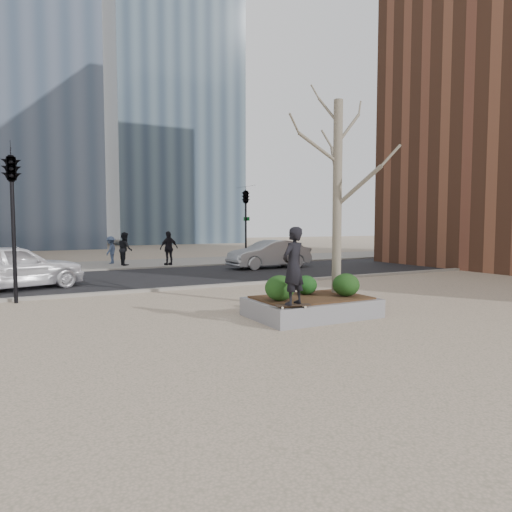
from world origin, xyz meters
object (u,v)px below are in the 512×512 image
skateboarder (293,266)px  police_car (11,267)px  planter (311,307)px  skateboard (293,306)px

skateboarder → police_car: size_ratio=0.36×
planter → skateboarder: (-1.10, -0.88, 1.16)m
skateboard → skateboarder: bearing=92.6°
skateboarder → skateboard: bearing=54.3°
skateboarder → police_car: (-5.51, 9.39, -0.56)m
planter → police_car: 10.79m
skateboard → police_car: size_ratio=0.17×
planter → skateboard: size_ratio=3.85×
planter → skateboarder: bearing=-141.3°
planter → police_car: police_car is taller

